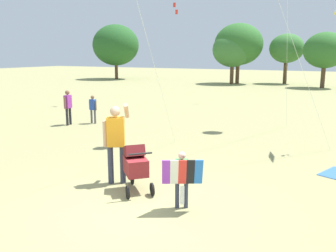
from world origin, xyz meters
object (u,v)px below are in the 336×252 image
Objects in this scene: person_adult_flyer at (116,137)px; stroller at (135,164)px; person_sitting_far at (93,107)px; person_red_shirt at (68,105)px; child_with_butterfly_kite at (182,175)px.

stroller is (0.63, -0.19, -0.47)m from person_adult_flyer.
person_adult_flyer is 7.45m from person_sitting_far.
person_sitting_far is at bearing 45.93° from person_red_shirt.
person_sitting_far is (-5.06, 5.46, -0.37)m from person_adult_flyer.
person_red_shirt is 1.21× the size of person_sitting_far.
person_sitting_far reaches higher than stroller.
person_sitting_far is at bearing 135.18° from stroller.
person_red_shirt is at bearing -134.07° from person_sitting_far.
person_red_shirt is 1.02m from person_sitting_far.
person_red_shirt is at bearing 140.61° from person_adult_flyer.
person_red_shirt reaches higher than child_with_butterfly_kite.
person_adult_flyer is 7.46m from person_red_shirt.
child_with_butterfly_kite is 0.93× the size of person_sitting_far.
child_with_butterfly_kite is 9.34m from person_red_shirt.
person_sitting_far is (-5.69, 5.65, 0.10)m from stroller.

